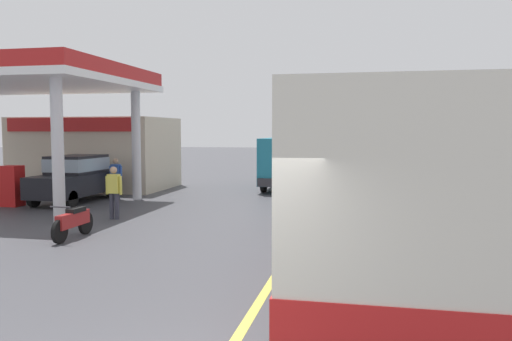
% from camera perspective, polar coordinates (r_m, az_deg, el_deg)
% --- Properties ---
extents(ground, '(120.00, 120.00, 0.00)m').
position_cam_1_polar(ground, '(24.96, 8.15, -1.99)').
color(ground, '#424247').
extents(lane_divider_stripe, '(0.16, 50.00, 0.01)m').
position_cam_1_polar(lane_divider_stripe, '(20.01, 7.20, -3.55)').
color(lane_divider_stripe, '#D8CC4C').
rests_on(lane_divider_stripe, ground).
extents(coach_bus_main, '(2.60, 11.04, 3.69)m').
position_cam_1_polar(coach_bus_main, '(10.57, 13.79, -1.38)').
color(coach_bus_main, silver).
rests_on(coach_bus_main, ground).
extents(gas_station_roadside, '(9.10, 11.95, 5.10)m').
position_cam_1_polar(gas_station_roadside, '(24.22, -19.70, 3.83)').
color(gas_station_roadside, '#B21E1E').
rests_on(gas_station_roadside, ground).
extents(car_at_pump, '(1.70, 4.20, 1.82)m').
position_cam_1_polar(car_at_pump, '(21.15, -19.48, -0.59)').
color(car_at_pump, black).
rests_on(car_at_pump, ground).
extents(minibus_opposing_lane, '(2.04, 6.13, 2.44)m').
position_cam_1_polar(minibus_opposing_lane, '(24.92, 3.74, 1.43)').
color(minibus_opposing_lane, teal).
rests_on(minibus_opposing_lane, ground).
extents(motorcycle_parked_forecourt, '(0.55, 1.80, 0.92)m').
position_cam_1_polar(motorcycle_parked_forecourt, '(14.02, -19.73, -5.37)').
color(motorcycle_parked_forecourt, black).
rests_on(motorcycle_parked_forecourt, ground).
extents(pedestrian_near_pump, '(0.55, 0.22, 1.66)m').
position_cam_1_polar(pedestrian_near_pump, '(21.51, -15.39, -0.63)').
color(pedestrian_near_pump, '#33333F').
rests_on(pedestrian_near_pump, ground).
extents(pedestrian_by_shop, '(0.55, 0.22, 1.66)m').
position_cam_1_polar(pedestrian_by_shop, '(16.61, -15.59, -2.08)').
color(pedestrian_by_shop, '#33333F').
rests_on(pedestrian_by_shop, ground).
extents(car_trailing_behind_bus, '(1.70, 4.20, 1.82)m').
position_cam_1_polar(car_trailing_behind_bus, '(27.06, 13.87, 0.58)').
color(car_trailing_behind_bus, olive).
rests_on(car_trailing_behind_bus, ground).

